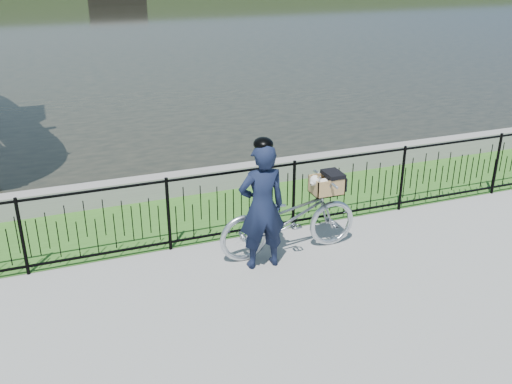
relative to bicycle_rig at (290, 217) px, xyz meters
name	(u,v)px	position (x,y,z in m)	size (l,w,h in m)	color
ground	(273,291)	(-0.63, -0.92, -0.56)	(120.00, 120.00, 0.00)	gray
grass_strip	(215,212)	(-0.63, 1.68, -0.56)	(60.00, 2.00, 0.01)	#336620
water	(75,20)	(-0.63, 32.08, -0.56)	(120.00, 120.00, 0.00)	black
quay_wall	(199,181)	(-0.63, 2.68, -0.36)	(60.00, 0.30, 0.40)	gray
fence	(233,204)	(-0.63, 0.68, 0.01)	(14.00, 0.06, 1.15)	black
bicycle_rig	(290,217)	(0.00, 0.00, 0.00)	(2.11, 0.74, 1.19)	silver
cyclist	(262,206)	(-0.52, -0.23, 0.37)	(0.67, 0.45, 1.88)	black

